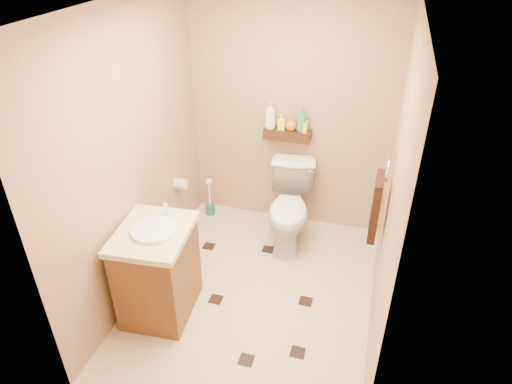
% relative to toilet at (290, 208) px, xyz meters
% --- Properties ---
extents(ground, '(2.50, 2.50, 0.00)m').
position_rel_toilet_xyz_m(ground, '(-0.12, -0.83, -0.40)').
color(ground, beige).
rests_on(ground, ground).
extents(wall_back, '(2.00, 0.04, 2.40)m').
position_rel_toilet_xyz_m(wall_back, '(-0.12, 0.42, 0.80)').
color(wall_back, tan).
rests_on(wall_back, ground).
extents(wall_front, '(2.00, 0.04, 2.40)m').
position_rel_toilet_xyz_m(wall_front, '(-0.12, -2.08, 0.80)').
color(wall_front, tan).
rests_on(wall_front, ground).
extents(wall_left, '(0.04, 2.50, 2.40)m').
position_rel_toilet_xyz_m(wall_left, '(-1.12, -0.83, 0.80)').
color(wall_left, tan).
rests_on(wall_left, ground).
extents(wall_right, '(0.04, 2.50, 2.40)m').
position_rel_toilet_xyz_m(wall_right, '(0.88, -0.83, 0.80)').
color(wall_right, tan).
rests_on(wall_right, ground).
extents(ceiling, '(2.00, 2.50, 0.02)m').
position_rel_toilet_xyz_m(ceiling, '(-0.12, -0.83, 2.00)').
color(ceiling, white).
rests_on(ceiling, wall_back).
extents(wall_shelf, '(0.46, 0.14, 0.10)m').
position_rel_toilet_xyz_m(wall_shelf, '(-0.12, 0.34, 0.62)').
color(wall_shelf, '#3D1C10').
rests_on(wall_shelf, wall_back).
extents(floor_accents, '(1.23, 1.43, 0.01)m').
position_rel_toilet_xyz_m(floor_accents, '(-0.10, -0.87, -0.39)').
color(floor_accents, black).
rests_on(floor_accents, ground).
extents(toilet, '(0.54, 0.83, 0.79)m').
position_rel_toilet_xyz_m(toilet, '(0.00, 0.00, 0.00)').
color(toilet, white).
rests_on(toilet, ground).
extents(vanity, '(0.60, 0.70, 0.94)m').
position_rel_toilet_xyz_m(vanity, '(-0.82, -1.21, 0.02)').
color(vanity, brown).
rests_on(vanity, ground).
extents(toilet_brush, '(0.10, 0.10, 0.45)m').
position_rel_toilet_xyz_m(toilet_brush, '(-0.94, 0.24, -0.24)').
color(toilet_brush, '#18605D').
rests_on(toilet_brush, ground).
extents(towel_ring, '(0.12, 0.30, 0.76)m').
position_rel_toilet_xyz_m(towel_ring, '(0.79, -0.58, 0.55)').
color(towel_ring, silver).
rests_on(towel_ring, wall_right).
extents(toilet_paper, '(0.12, 0.11, 0.12)m').
position_rel_toilet_xyz_m(toilet_paper, '(-1.06, -0.18, 0.21)').
color(toilet_paper, silver).
rests_on(toilet_paper, wall_left).
extents(bottle_a, '(0.14, 0.14, 0.27)m').
position_rel_toilet_xyz_m(bottle_a, '(-0.30, 0.34, 0.81)').
color(bottle_a, white).
rests_on(bottle_a, wall_shelf).
extents(bottle_b, '(0.08, 0.08, 0.15)m').
position_rel_toilet_xyz_m(bottle_b, '(-0.19, 0.34, 0.75)').
color(bottle_b, '#EEFF35').
rests_on(bottle_b, wall_shelf).
extents(bottle_c, '(0.15, 0.15, 0.15)m').
position_rel_toilet_xyz_m(bottle_c, '(-0.09, 0.34, 0.75)').
color(bottle_c, orange).
rests_on(bottle_c, wall_shelf).
extents(bottle_d, '(0.10, 0.10, 0.25)m').
position_rel_toilet_xyz_m(bottle_d, '(0.01, 0.34, 0.80)').
color(bottle_d, '#319450').
rests_on(bottle_d, wall_shelf).
extents(bottle_e, '(0.08, 0.08, 0.17)m').
position_rel_toilet_xyz_m(bottle_e, '(0.03, 0.34, 0.76)').
color(bottle_e, '#F5D351').
rests_on(bottle_e, wall_shelf).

